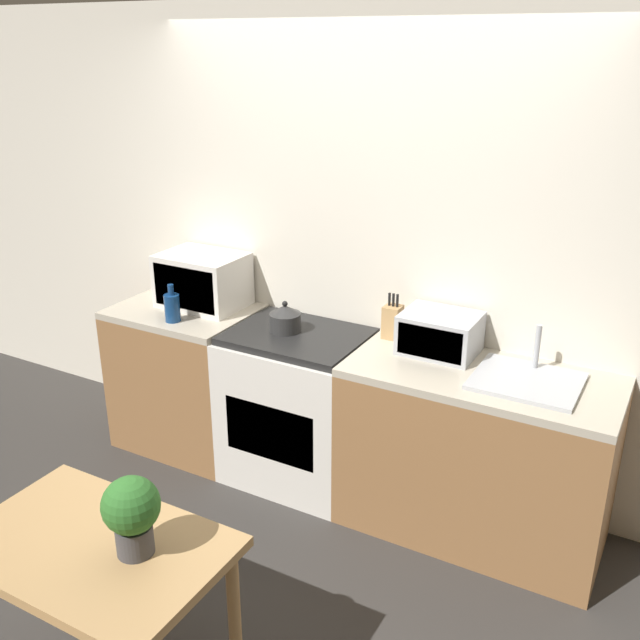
{
  "coord_description": "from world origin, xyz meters",
  "views": [
    {
      "loc": [
        1.61,
        -2.24,
        2.4
      ],
      "look_at": [
        -0.05,
        0.74,
        1.05
      ],
      "focal_mm": 40.0,
      "sensor_mm": 36.0,
      "label": 1
    }
  ],
  "objects_px": {
    "kettle": "(285,318)",
    "microwave": "(202,280)",
    "bottle": "(172,307)",
    "toaster_oven": "(440,333)",
    "dining_table": "(95,566)",
    "stove_range": "(298,407)"
  },
  "relations": [
    {
      "from": "microwave",
      "to": "toaster_oven",
      "type": "distance_m",
      "value": 1.48
    },
    {
      "from": "toaster_oven",
      "to": "dining_table",
      "type": "bearing_deg",
      "value": -109.23
    },
    {
      "from": "microwave",
      "to": "toaster_oven",
      "type": "bearing_deg",
      "value": 1.2
    },
    {
      "from": "stove_range",
      "to": "bottle",
      "type": "bearing_deg",
      "value": -165.36
    },
    {
      "from": "kettle",
      "to": "microwave",
      "type": "xyz_separation_m",
      "value": [
        -0.64,
        0.11,
        0.09
      ]
    },
    {
      "from": "kettle",
      "to": "microwave",
      "type": "distance_m",
      "value": 0.66
    },
    {
      "from": "kettle",
      "to": "bottle",
      "type": "xyz_separation_m",
      "value": [
        -0.64,
        -0.19,
        0.01
      ]
    },
    {
      "from": "kettle",
      "to": "dining_table",
      "type": "bearing_deg",
      "value": -82.8
    },
    {
      "from": "stove_range",
      "to": "toaster_oven",
      "type": "bearing_deg",
      "value": 10.24
    },
    {
      "from": "microwave",
      "to": "dining_table",
      "type": "bearing_deg",
      "value": -64.3
    },
    {
      "from": "bottle",
      "to": "toaster_oven",
      "type": "xyz_separation_m",
      "value": [
        1.47,
        0.32,
        0.02
      ]
    },
    {
      "from": "dining_table",
      "to": "microwave",
      "type": "bearing_deg",
      "value": 115.7
    },
    {
      "from": "toaster_oven",
      "to": "dining_table",
      "type": "height_order",
      "value": "toaster_oven"
    },
    {
      "from": "dining_table",
      "to": "bottle",
      "type": "bearing_deg",
      "value": 119.78
    },
    {
      "from": "bottle",
      "to": "dining_table",
      "type": "xyz_separation_m",
      "value": [
        0.85,
        -1.48,
        -0.36
      ]
    },
    {
      "from": "toaster_oven",
      "to": "kettle",
      "type": "bearing_deg",
      "value": -170.77
    },
    {
      "from": "microwave",
      "to": "dining_table",
      "type": "relative_size",
      "value": 0.51
    },
    {
      "from": "stove_range",
      "to": "dining_table",
      "type": "height_order",
      "value": "stove_range"
    },
    {
      "from": "kettle",
      "to": "bottle",
      "type": "distance_m",
      "value": 0.66
    },
    {
      "from": "toaster_oven",
      "to": "microwave",
      "type": "bearing_deg",
      "value": -178.8
    },
    {
      "from": "stove_range",
      "to": "kettle",
      "type": "distance_m",
      "value": 0.53
    },
    {
      "from": "bottle",
      "to": "toaster_oven",
      "type": "relative_size",
      "value": 0.57
    }
  ]
}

